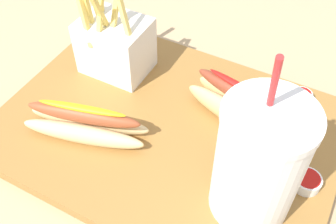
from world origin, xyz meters
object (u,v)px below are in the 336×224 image
object	(u,v)px
soda_cup	(258,163)
hot_dog_2	(85,123)
fries_basket	(115,45)
hot_dog_1	(242,107)
ketchup_cup_1	(302,97)
ketchup_cup_2	(307,181)

from	to	relation	value
soda_cup	hot_dog_2	distance (m)	0.25
fries_basket	hot_dog_1	distance (m)	0.23
ketchup_cup_1	fries_basket	bearing A→B (deg)	12.96
fries_basket	hot_dog_1	bearing A→B (deg)	176.80
soda_cup	hot_dog_1	size ratio (longest dim) A/B	1.34
ketchup_cup_2	soda_cup	bearing A→B (deg)	44.73
hot_dog_1	ketchup_cup_1	xyz separation A→B (m)	(-0.07, -0.08, -0.02)
hot_dog_1	hot_dog_2	size ratio (longest dim) A/B	0.98
hot_dog_1	soda_cup	bearing A→B (deg)	115.80
soda_cup	fries_basket	xyz separation A→B (m)	(0.28, -0.14, -0.04)
soda_cup	ketchup_cup_2	world-z (taller)	soda_cup
fries_basket	ketchup_cup_2	xyz separation A→B (m)	(-0.34, 0.08, -0.04)
ketchup_cup_1	ketchup_cup_2	xyz separation A→B (m)	(-0.05, 0.15, -0.00)
soda_cup	ketchup_cup_2	xyz separation A→B (m)	(-0.06, -0.06, -0.07)
fries_basket	ketchup_cup_1	size ratio (longest dim) A/B	5.16
fries_basket	ketchup_cup_1	xyz separation A→B (m)	(-0.29, -0.07, -0.04)
soda_cup	hot_dog_1	distance (m)	0.15
fries_basket	ketchup_cup_1	world-z (taller)	fries_basket
soda_cup	ketchup_cup_1	world-z (taller)	soda_cup
fries_basket	hot_dog_2	bearing A→B (deg)	105.64
hot_dog_1	ketchup_cup_1	bearing A→B (deg)	-131.15
hot_dog_2	ketchup_cup_2	distance (m)	0.31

